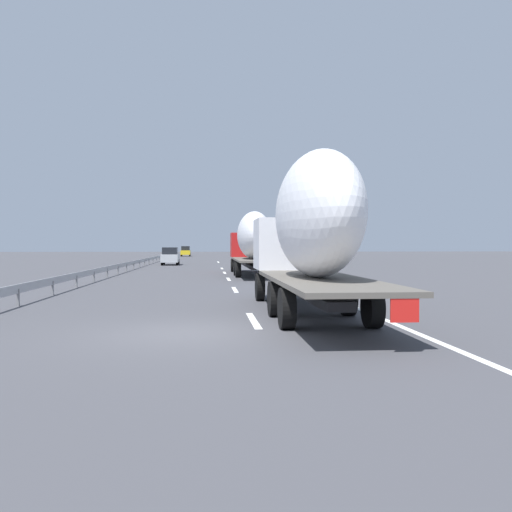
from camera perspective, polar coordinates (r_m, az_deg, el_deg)
name	(u,v)px	position (r m, az deg, el deg)	size (l,w,h in m)	color
ground_plane	(203,267)	(52.83, -5.72, -1.15)	(260.00, 260.00, 0.00)	#424247
lane_stripe_0	(253,320)	(14.99, -0.28, -6.88)	(3.20, 0.20, 0.01)	white
lane_stripe_1	(235,290)	(25.28, -2.27, -3.62)	(3.20, 0.20, 0.01)	white
lane_stripe_2	(228,279)	(33.19, -2.96, -2.49)	(3.20, 0.20, 0.01)	white
lane_stripe_3	(225,273)	(41.16, -3.38, -1.79)	(3.20, 0.20, 0.01)	white
lane_stripe_4	(222,268)	(48.87, -3.66, -1.33)	(3.20, 0.20, 0.01)	white
lane_stripe_5	(218,262)	(66.20, -4.04, -0.69)	(3.20, 0.20, 0.01)	white
lane_stripe_6	(218,262)	(68.95, -4.09, -0.62)	(3.20, 0.20, 0.01)	white
edge_line_right	(254,265)	(58.04, -0.23, -0.94)	(110.00, 0.20, 0.01)	white
truck_lead	(252,240)	(37.00, -0.39, 1.74)	(14.33, 2.55, 4.37)	#B21919
truck_trailing	(310,228)	(16.11, 5.82, 3.02)	(12.67, 2.55, 4.73)	silver
car_yellow_coupe	(186,251)	(105.11, -7.52, 0.51)	(4.38, 1.84, 1.98)	gold
car_silver_hatch	(170,256)	(58.11, -9.13, -0.02)	(4.15, 1.80, 1.90)	#ADB2B7
road_sign	(270,244)	(53.11, 1.52, 1.30)	(0.10, 0.90, 3.27)	gray
tree_0	(325,234)	(59.45, 7.35, 2.37)	(2.68, 2.68, 5.46)	#472D19
tree_1	(304,224)	(57.72, 5.16, 3.46)	(2.84, 2.84, 7.23)	#472D19
tree_2	(263,235)	(88.24, 0.71, 2.25)	(2.69, 2.69, 6.15)	#472D19
tree_3	(278,228)	(83.87, 2.38, 3.01)	(2.41, 2.41, 7.86)	#472D19
tree_4	(282,236)	(72.68, 2.81, 2.10)	(3.49, 3.49, 5.13)	#472D19
tree_5	(300,228)	(64.78, 4.76, 2.99)	(3.57, 3.57, 7.05)	#472D19
guardrail_median	(145,260)	(56.19, -11.82, -0.45)	(94.00, 0.10, 0.76)	#9EA0A5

